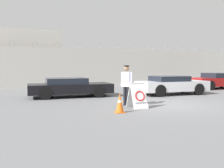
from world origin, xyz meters
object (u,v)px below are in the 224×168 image
at_px(barricade_sign, 138,95).
at_px(security_guard, 127,83).
at_px(traffic_cone_mid, 127,95).
at_px(parked_car_rear_sedan, 172,85).
at_px(traffic_cone_near, 120,103).
at_px(parked_car_front_coupe, 70,87).
at_px(parked_car_far_side, 217,80).

bearing_deg(barricade_sign, security_guard, 101.75).
relative_size(traffic_cone_mid, parked_car_rear_sedan, 0.17).
height_order(traffic_cone_near, traffic_cone_mid, traffic_cone_near).
bearing_deg(parked_car_front_coupe, security_guard, -64.44).
bearing_deg(traffic_cone_near, barricade_sign, 32.80).
height_order(security_guard, traffic_cone_mid, security_guard).
bearing_deg(parked_car_far_side, security_guard, 27.79).
distance_m(parked_car_front_coupe, parked_car_rear_sedan, 6.36).
bearing_deg(traffic_cone_mid, parked_car_rear_sedan, 27.64).
height_order(parked_car_front_coupe, parked_car_far_side, parked_car_far_side).
bearing_deg(parked_car_rear_sedan, parked_car_front_coupe, 171.01).
bearing_deg(traffic_cone_near, parked_car_rear_sedan, 40.44).
xyz_separation_m(parked_car_front_coupe, parked_car_rear_sedan, (6.28, -1.01, 0.04)).
bearing_deg(parked_car_front_coupe, barricade_sign, -65.97).
distance_m(barricade_sign, parked_car_far_side, 11.68).
bearing_deg(security_guard, traffic_cone_mid, -54.54).
distance_m(barricade_sign, traffic_cone_mid, 1.83).
bearing_deg(barricade_sign, parked_car_rear_sedan, 40.26).
xyz_separation_m(security_guard, parked_car_far_side, (10.14, 5.35, -0.38)).
height_order(barricade_sign, parked_car_far_side, parked_car_far_side).
bearing_deg(security_guard, parked_car_rear_sedan, -84.31).
bearing_deg(security_guard, barricade_sign, 164.55).
distance_m(traffic_cone_mid, parked_car_rear_sedan, 4.49).
xyz_separation_m(traffic_cone_near, parked_car_front_coupe, (-0.89, 5.60, 0.20)).
distance_m(parked_car_front_coupe, parked_car_far_side, 12.03).
height_order(barricade_sign, traffic_cone_mid, barricade_sign).
xyz_separation_m(parked_car_front_coupe, parked_car_far_side, (11.97, 1.24, 0.07)).
xyz_separation_m(barricade_sign, traffic_cone_mid, (0.30, 1.79, -0.18)).
relative_size(traffic_cone_near, parked_car_far_side, 0.18).
xyz_separation_m(barricade_sign, parked_car_front_coupe, (-2.01, 4.88, 0.04)).
bearing_deg(parked_car_front_coupe, parked_car_far_side, 7.51).
bearing_deg(parked_car_far_side, parked_car_front_coupe, 5.89).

